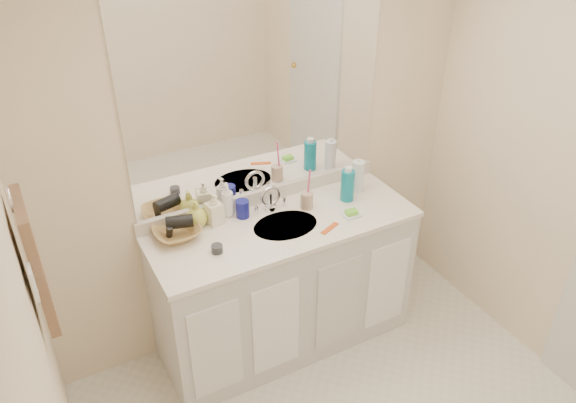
{
  "coord_description": "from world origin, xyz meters",
  "views": [
    {
      "loc": [
        -1.21,
        -1.25,
        2.63
      ],
      "look_at": [
        0.0,
        0.97,
        1.05
      ],
      "focal_mm": 35.0,
      "sensor_mm": 36.0,
      "label": 1
    }
  ],
  "objects": [
    {
      "name": "sink_basin",
      "position": [
        0.0,
        1.0,
        0.87
      ],
      "size": [
        0.37,
        0.37,
        0.02
      ],
      "primitive_type": "cylinder",
      "color": "beige",
      "rests_on": "countertop"
    },
    {
      "name": "countertop",
      "position": [
        0.0,
        1.02,
        0.86
      ],
      "size": [
        1.52,
        0.57,
        0.03
      ],
      "primitive_type": "cube",
      "color": "white",
      "rests_on": "vanity_cabinet"
    },
    {
      "name": "green_soap",
      "position": [
        0.37,
        0.91,
        0.9
      ],
      "size": [
        0.07,
        0.05,
        0.02
      ],
      "primitive_type": "cube",
      "rotation": [
        0.0,
        0.0,
        -0.13
      ],
      "color": "#78DF36",
      "rests_on": "soap_dish"
    },
    {
      "name": "soap_dish",
      "position": [
        0.37,
        0.91,
        0.89
      ],
      "size": [
        0.1,
        0.08,
        0.01
      ],
      "primitive_type": "cube",
      "rotation": [
        0.0,
        0.0,
        -0.03
      ],
      "color": "white",
      "rests_on": "countertop"
    },
    {
      "name": "vanity_cabinet",
      "position": [
        0.0,
        1.02,
        0.42
      ],
      "size": [
        1.5,
        0.55,
        0.85
      ],
      "primitive_type": "cube",
      "color": "silver",
      "rests_on": "floor"
    },
    {
      "name": "wall_back",
      "position": [
        0.0,
        1.3,
        1.2
      ],
      "size": [
        2.6,
        0.02,
        2.4
      ],
      "primitive_type": "cube",
      "color": "#F6E2C0",
      "rests_on": "floor"
    },
    {
      "name": "switch_plate",
      "position": [
        -1.27,
        0.57,
        1.3
      ],
      "size": [
        0.01,
        0.08,
        0.13
      ],
      "primitive_type": "cube",
      "color": "white",
      "rests_on": "wall_left"
    },
    {
      "name": "mirror",
      "position": [
        0.0,
        1.29,
        1.56
      ],
      "size": [
        1.48,
        0.01,
        1.2
      ],
      "primitive_type": "cube",
      "color": "white",
      "rests_on": "wall_back"
    },
    {
      "name": "hair_dryer",
      "position": [
        -0.54,
        1.18,
        0.97
      ],
      "size": [
        0.16,
        0.11,
        0.07
      ],
      "primitive_type": "cylinder",
      "rotation": [
        0.0,
        1.57,
        -0.29
      ],
      "color": "black",
      "rests_on": "wicker_basket"
    },
    {
      "name": "backsplash",
      "position": [
        0.0,
        1.29,
        0.92
      ],
      "size": [
        1.52,
        0.03,
        0.08
      ],
      "primitive_type": "cube",
      "color": "silver",
      "rests_on": "countertop"
    },
    {
      "name": "mouthwash_bottle",
      "position": [
        0.45,
        1.07,
        0.98
      ],
      "size": [
        0.08,
        0.08,
        0.19
      ],
      "primitive_type": "cylinder",
      "rotation": [
        0.0,
        0.0,
        0.02
      ],
      "color": "#0C7D93",
      "rests_on": "countertop"
    },
    {
      "name": "hand_towel",
      "position": [
        -1.25,
        0.77,
        1.25
      ],
      "size": [
        0.04,
        0.32,
        0.55
      ],
      "primitive_type": "cube",
      "color": "brown",
      "rests_on": "towel_ring"
    },
    {
      "name": "soap_bottle_white",
      "position": [
        -0.24,
        1.25,
        0.98
      ],
      "size": [
        0.09,
        0.09,
        0.2
      ],
      "primitive_type": "imported",
      "rotation": [
        0.0,
        0.0,
        -0.2
      ],
      "color": "white",
      "rests_on": "countertop"
    },
    {
      "name": "soap_bottle_cream",
      "position": [
        -0.33,
        1.21,
        0.97
      ],
      "size": [
        0.1,
        0.1,
        0.19
      ],
      "primitive_type": "imported",
      "rotation": [
        0.0,
        0.0,
        0.18
      ],
      "color": "#FDF2CF",
      "rests_on": "countertop"
    },
    {
      "name": "wicker_basket",
      "position": [
        -0.56,
        1.18,
        0.91
      ],
      "size": [
        0.26,
        0.26,
        0.06
      ],
      "primitive_type": "imported",
      "rotation": [
        0.0,
        0.0,
        0.04
      ],
      "color": "#B38648",
      "rests_on": "countertop"
    },
    {
      "name": "soap_bottle_yellow",
      "position": [
        -0.43,
        1.23,
        0.96
      ],
      "size": [
        0.12,
        0.12,
        0.15
      ],
      "primitive_type": "imported",
      "rotation": [
        0.0,
        0.0,
        -0.04
      ],
      "color": "#CECF50",
      "rests_on": "countertop"
    },
    {
      "name": "blue_mug",
      "position": [
        -0.17,
        1.2,
        0.93
      ],
      "size": [
        0.1,
        0.1,
        0.1
      ],
      "primitive_type": "cylinder",
      "rotation": [
        0.0,
        0.0,
        0.35
      ],
      "color": "navy",
      "rests_on": "countertop"
    },
    {
      "name": "tan_cup",
      "position": [
        0.19,
        1.1,
        0.93
      ],
      "size": [
        0.09,
        0.09,
        0.1
      ],
      "primitive_type": "cylinder",
      "rotation": [
        0.0,
        0.0,
        0.35
      ],
      "color": "tan",
      "rests_on": "countertop"
    },
    {
      "name": "clear_pump_bottle",
      "position": [
        0.56,
        1.13,
        0.98
      ],
      "size": [
        0.09,
        0.09,
        0.19
      ],
      "primitive_type": "cylinder",
      "rotation": [
        0.0,
        0.0,
        -0.2
      ],
      "color": "white",
      "rests_on": "countertop"
    },
    {
      "name": "dark_jar",
      "position": [
        -0.43,
        0.96,
        0.9
      ],
      "size": [
        0.08,
        0.08,
        0.04
      ],
      "primitive_type": "cylinder",
      "rotation": [
        0.0,
        0.0,
        -0.33
      ],
      "color": "#2D2E33",
      "rests_on": "countertop"
    },
    {
      "name": "faucet",
      "position": [
        0.0,
        1.18,
        0.94
      ],
      "size": [
        0.02,
        0.02,
        0.11
      ],
      "primitive_type": "cylinder",
      "color": "silver",
      "rests_on": "countertop"
    },
    {
      "name": "towel_ring",
      "position": [
        -1.27,
        0.77,
        1.55
      ],
      "size": [
        0.01,
        0.11,
        0.11
      ],
      "primitive_type": "torus",
      "rotation": [
        0.0,
        1.57,
        0.0
      ],
      "color": "silver",
      "rests_on": "wall_left"
    },
    {
      "name": "toothbrush",
      "position": [
        0.2,
        1.1,
        1.03
      ],
      "size": [
        0.01,
        0.04,
        0.21
      ],
      "primitive_type": "cylinder",
      "rotation": [
        0.14,
        0.0,
        -0.06
      ],
      "color": "#F03F78",
      "rests_on": "tan_cup"
    },
    {
      "name": "orange_comb",
      "position": [
        0.2,
        0.86,
        0.88
      ],
      "size": [
        0.13,
        0.08,
        0.01
      ],
      "primitive_type": "cube",
      "rotation": [
        0.0,
        0.0,
        0.4
      ],
      "color": "#E65218",
      "rests_on": "countertop"
    }
  ]
}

